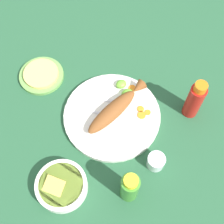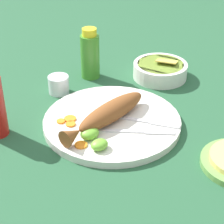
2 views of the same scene
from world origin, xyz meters
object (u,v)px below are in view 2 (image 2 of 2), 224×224
Objects in this scene: fried_fish at (107,114)px; fork_far at (141,132)px; fork_near at (147,121)px; guacamole_bowl at (160,70)px; hot_sauce_bottle_green at (90,55)px; salt_cup at (59,86)px; main_plate at (112,122)px.

fork_far is (0.04, -0.08, -0.02)m from fried_fish.
fork_near and fork_far have the same top height.
fork_near is 0.98× the size of guacamole_bowl.
hot_sauce_bottle_green is 0.21m from guacamole_bowl.
fork_far is at bearing -77.98° from fried_fish.
fork_far is at bearing -96.24° from fork_near.
fork_far is (-0.04, -0.02, 0.00)m from fork_near.
fork_far is 0.35m from hot_sauce_bottle_green.
fork_far is 0.31m from salt_cup.
salt_cup is (-0.08, 0.28, 0.00)m from fork_near.
fried_fish reaches higher than guacamole_bowl.
guacamole_bowl reaches higher than fork_near.
main_plate is at bearing -156.55° from guacamole_bowl.
hot_sauce_bottle_green reaches higher than fried_fish.
salt_cup is (-0.04, 0.31, 0.00)m from fork_far.
fork_far is at bearing -104.97° from hot_sauce_bottle_green.
salt_cup is (-0.13, -0.03, -0.05)m from hot_sauce_bottle_green.
main_plate is at bearing 0.00° from fried_fish.
main_plate is 5.86× the size of salt_cup.
hot_sauce_bottle_green is (0.09, 0.33, 0.05)m from fork_far.
fried_fish reaches higher than fork_near.
guacamole_bowl is at bearing -38.98° from hot_sauce_bottle_green.
fork_near is 1.04× the size of hot_sauce_bottle_green.
fried_fish is 1.72× the size of fork_near.
hot_sauce_bottle_green is at bearing 134.91° from fork_near.
hot_sauce_bottle_green is 0.14m from salt_cup.
fork_far is (0.02, -0.09, 0.01)m from main_plate.
guacamole_bowl is at bearing 94.40° from fork_near.
hot_sauce_bottle_green is (0.13, 0.25, 0.03)m from fried_fish.
fork_near is 1.05× the size of fork_far.
guacamole_bowl is at bearing 79.13° from fork_far.
main_plate is 0.09m from fork_near.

